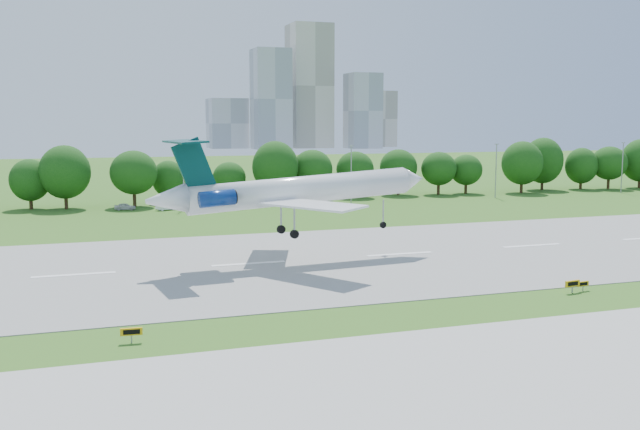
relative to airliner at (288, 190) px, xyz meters
The scene contains 11 objects.
ground 30.33m from the airliner, 58.73° to the right, with size 600.00×600.00×0.00m, color #2F5F19.
runway 17.45m from the airliner, ahead, with size 400.00×45.00×0.08m, color gray.
tree_line 68.93m from the airliner, 77.37° to the left, with size 288.40×8.40×10.40m.
light_poles 58.63m from the airliner, 77.62° to the left, with size 175.90×0.25×12.19m.
skyline 384.15m from the airliner, 72.52° to the left, with size 127.00×52.00×80.00m.
airliner is the anchor object (origin of this frame).
taxi_sign_left 34.88m from the airliner, 127.00° to the right, with size 1.71×0.34×1.20m.
taxi_sign_centre 34.18m from the airliner, 46.91° to the right, with size 1.82×0.45×1.27m.
taxi_sign_right 35.06m from the airliner, 44.61° to the right, with size 1.43×0.34×1.00m.
service_vehicle_a 58.42m from the airliner, 98.33° to the left, with size 1.42×4.08×1.34m, color white.
service_vehicle_b 62.71m from the airliner, 104.90° to the left, with size 1.62×4.04×1.38m, color silver.
Camera 1 is at (-38.54, -57.85, 17.08)m, focal length 40.00 mm.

